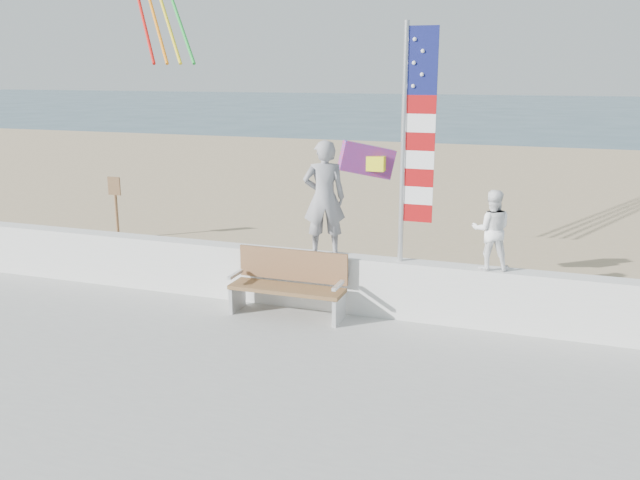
# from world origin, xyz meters

# --- Properties ---
(ground) EXTENTS (220.00, 220.00, 0.00)m
(ground) POSITION_xyz_m (0.00, 0.00, 0.00)
(ground) COLOR #2E4C5C
(ground) RESTS_ON ground
(sand) EXTENTS (90.00, 40.00, 0.08)m
(sand) POSITION_xyz_m (0.00, 9.00, 0.04)
(sand) COLOR tan
(sand) RESTS_ON ground
(seawall) EXTENTS (30.00, 0.35, 0.90)m
(seawall) POSITION_xyz_m (0.00, 2.00, 0.63)
(seawall) COLOR silver
(seawall) RESTS_ON boardwalk
(adult) EXTENTS (0.77, 0.64, 1.80)m
(adult) POSITION_xyz_m (0.20, 2.00, 1.98)
(adult) COLOR gray
(adult) RESTS_ON seawall
(child) EXTENTS (0.64, 0.54, 1.17)m
(child) POSITION_xyz_m (2.75, 2.00, 1.66)
(child) COLOR white
(child) RESTS_ON seawall
(bench) EXTENTS (1.80, 0.57, 1.00)m
(bench) POSITION_xyz_m (-0.22, 1.55, 0.69)
(bench) COLOR brown
(bench) RESTS_ON boardwalk
(flag) EXTENTS (0.50, 0.08, 3.50)m
(flag) POSITION_xyz_m (1.55, 2.00, 2.99)
(flag) COLOR silver
(flag) RESTS_ON seawall
(parafoil_kite) EXTENTS (0.98, 0.69, 0.67)m
(parafoil_kite) POSITION_xyz_m (0.54, 3.29, 2.42)
(parafoil_kite) COLOR red
(parafoil_kite) RESTS_ON ground
(sign) EXTENTS (0.32, 0.07, 1.46)m
(sign) POSITION_xyz_m (-5.96, 5.14, 0.94)
(sign) COLOR olive
(sign) RESTS_ON sand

